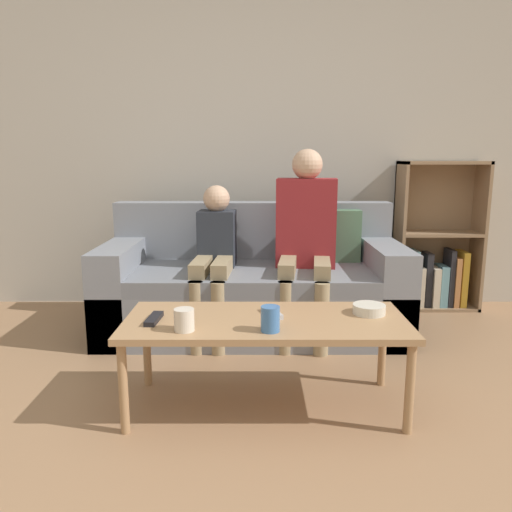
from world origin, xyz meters
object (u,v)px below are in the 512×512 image
(snack_bowl, at_px, (367,309))
(tv_remote_0, at_px, (152,319))
(person_child, at_px, (212,252))
(cup_far, at_px, (268,319))
(coffee_table, at_px, (264,327))
(tv_remote_1, at_px, (270,313))
(bookshelf, at_px, (431,254))
(cup_near, at_px, (182,320))
(person_adult, at_px, (304,229))
(couch, at_px, (252,288))

(snack_bowl, bearing_deg, tv_remote_0, -173.78)
(tv_remote_0, bearing_deg, snack_bowl, 10.07)
(person_child, height_order, cup_far, person_child)
(coffee_table, xyz_separation_m, tv_remote_1, (0.03, 0.06, 0.05))
(bookshelf, bearing_deg, tv_remote_1, -129.87)
(person_child, relative_size, cup_far, 8.97)
(cup_near, bearing_deg, person_child, 88.21)
(cup_near, height_order, snack_bowl, cup_near)
(person_child, bearing_deg, bookshelf, 24.89)
(person_child, xyz_separation_m, tv_remote_0, (-0.19, -1.02, -0.12))
(coffee_table, distance_m, tv_remote_1, 0.08)
(person_adult, distance_m, tv_remote_0, 1.35)
(couch, height_order, person_adult, person_adult)
(coffee_table, relative_size, snack_bowl, 8.41)
(person_adult, bearing_deg, cup_near, -111.19)
(tv_remote_1, bearing_deg, couch, 76.48)
(tv_remote_1, bearing_deg, cup_far, -112.38)
(coffee_table, distance_m, snack_bowl, 0.50)
(coffee_table, relative_size, person_adult, 1.06)
(person_adult, relative_size, cup_near, 12.65)
(coffee_table, bearing_deg, person_child, 107.75)
(couch, bearing_deg, person_child, -154.83)
(person_adult, bearing_deg, tv_remote_1, -97.66)
(snack_bowl, bearing_deg, cup_near, -164.40)
(couch, bearing_deg, cup_far, -86.65)
(snack_bowl, bearing_deg, tv_remote_1, -177.92)
(cup_near, bearing_deg, tv_remote_1, 29.73)
(couch, relative_size, snack_bowl, 12.86)
(person_adult, relative_size, cup_far, 11.11)
(bookshelf, height_order, tv_remote_0, bookshelf)
(couch, relative_size, person_adult, 1.62)
(coffee_table, height_order, tv_remote_0, tv_remote_0)
(cup_far, bearing_deg, snack_bowl, 27.01)
(tv_remote_1, height_order, snack_bowl, snack_bowl)
(person_adult, height_order, snack_bowl, person_adult)
(person_adult, bearing_deg, person_child, -168.69)
(person_adult, relative_size, person_child, 1.24)
(coffee_table, distance_m, person_adult, 1.11)
(cup_near, distance_m, tv_remote_1, 0.44)
(person_adult, height_order, person_child, person_adult)
(tv_remote_0, xyz_separation_m, tv_remote_1, (0.54, 0.09, 0.00))
(bookshelf, height_order, coffee_table, bookshelf)
(cup_near, xyz_separation_m, cup_far, (0.37, -0.01, 0.01))
(person_child, bearing_deg, cup_far, -70.20)
(coffee_table, relative_size, tv_remote_1, 7.31)
(couch, bearing_deg, tv_remote_1, -85.08)
(cup_near, bearing_deg, couch, 77.01)
(couch, bearing_deg, snack_bowl, -61.97)
(bookshelf, height_order, cup_far, bookshelf)
(coffee_table, height_order, cup_far, cup_far)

